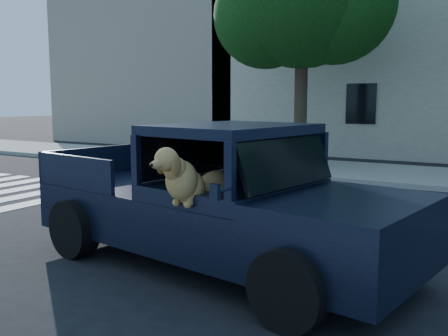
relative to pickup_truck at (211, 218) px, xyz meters
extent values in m
plane|color=black|center=(1.22, 0.63, -0.68)|extent=(120.00, 120.00, 0.00)
cube|color=gray|center=(1.22, 9.83, -0.61)|extent=(60.00, 4.00, 0.15)
cylinder|color=#332619|center=(-2.78, 10.23, 1.52)|extent=(0.44, 0.44, 4.40)
sphere|color=black|center=(-3.98, 9.93, 4.52)|extent=(3.60, 3.60, 3.60)
sphere|color=black|center=(-1.78, 10.53, 4.82)|extent=(4.00, 4.00, 4.00)
cube|color=tan|center=(-13.78, 17.13, 3.32)|extent=(12.00, 6.00, 8.00)
cube|color=black|center=(0.09, 0.01, 0.00)|extent=(5.92, 3.05, 0.72)
cube|color=black|center=(2.07, -0.32, 0.45)|extent=(1.96, 2.40, 0.17)
cube|color=black|center=(0.36, -0.03, 1.27)|extent=(2.00, 2.33, 0.13)
cube|color=black|center=(1.23, -0.18, 0.89)|extent=(0.57, 1.89, 0.61)
cube|color=black|center=(0.50, -0.55, 0.21)|extent=(0.69, 0.69, 0.41)
cube|color=black|center=(1.00, -1.51, 0.71)|extent=(0.12, 0.07, 0.17)
camera|label=1|loc=(3.69, -5.89, 1.66)|focal=40.00mm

